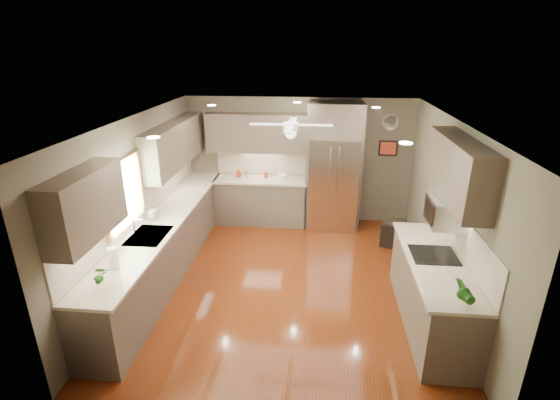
% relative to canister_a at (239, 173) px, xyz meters
% --- Properties ---
extents(floor, '(5.00, 5.00, 0.00)m').
position_rel_canister_a_xyz_m(floor, '(1.18, -2.23, -1.02)').
color(floor, '#501E0A').
rests_on(floor, ground).
extents(ceiling, '(5.00, 5.00, 0.00)m').
position_rel_canister_a_xyz_m(ceiling, '(1.18, -2.23, 1.48)').
color(ceiling, white).
rests_on(ceiling, ground).
extents(wall_back, '(4.50, 0.00, 4.50)m').
position_rel_canister_a_xyz_m(wall_back, '(1.18, 0.27, 0.23)').
color(wall_back, '#625A4B').
rests_on(wall_back, ground).
extents(wall_front, '(4.50, 0.00, 4.50)m').
position_rel_canister_a_xyz_m(wall_front, '(1.18, -4.73, 0.23)').
color(wall_front, '#625A4B').
rests_on(wall_front, ground).
extents(wall_left, '(0.00, 5.00, 5.00)m').
position_rel_canister_a_xyz_m(wall_left, '(-1.07, -2.23, 0.23)').
color(wall_left, '#625A4B').
rests_on(wall_left, ground).
extents(wall_right, '(0.00, 5.00, 5.00)m').
position_rel_canister_a_xyz_m(wall_right, '(3.43, -2.23, 0.23)').
color(wall_right, '#625A4B').
rests_on(wall_right, ground).
extents(canister_a, '(0.10, 0.10, 0.14)m').
position_rel_canister_a_xyz_m(canister_a, '(0.00, 0.00, 0.00)').
color(canister_a, '#973610').
rests_on(canister_a, back_run).
extents(canister_b, '(0.11, 0.11, 0.14)m').
position_rel_canister_a_xyz_m(canister_b, '(0.16, -0.03, -0.01)').
color(canister_b, silver).
rests_on(canister_b, back_run).
extents(canister_d, '(0.10, 0.10, 0.12)m').
position_rel_canister_a_xyz_m(canister_d, '(0.55, 0.02, -0.02)').
color(canister_d, '#973610').
rests_on(canister_d, back_run).
extents(soap_bottle, '(0.10, 0.10, 0.21)m').
position_rel_canister_a_xyz_m(soap_bottle, '(-0.90, -2.17, 0.02)').
color(soap_bottle, white).
rests_on(soap_bottle, left_run).
extents(potted_plant_left, '(0.19, 0.15, 0.30)m').
position_rel_canister_a_xyz_m(potted_plant_left, '(-0.77, -4.03, 0.07)').
color(potted_plant_left, '#22601B').
rests_on(potted_plant_left, left_run).
extents(potted_plant_right, '(0.21, 0.19, 0.33)m').
position_rel_canister_a_xyz_m(potted_plant_right, '(3.09, -3.99, 0.08)').
color(potted_plant_right, '#22601B').
rests_on(potted_plant_right, right_run).
extents(bowl, '(0.22, 0.22, 0.05)m').
position_rel_canister_a_xyz_m(bowl, '(0.89, -0.03, -0.06)').
color(bowl, beige).
rests_on(bowl, back_run).
extents(left_run, '(0.65, 4.70, 1.45)m').
position_rel_canister_a_xyz_m(left_run, '(-0.78, -2.08, -0.54)').
color(left_run, brown).
rests_on(left_run, ground).
extents(back_run, '(1.85, 0.65, 1.45)m').
position_rel_canister_a_xyz_m(back_run, '(0.45, -0.03, -0.54)').
color(back_run, brown).
rests_on(back_run, ground).
extents(uppers, '(4.50, 4.70, 0.95)m').
position_rel_canister_a_xyz_m(uppers, '(0.44, -1.52, 0.85)').
color(uppers, brown).
rests_on(uppers, wall_left).
extents(window, '(0.05, 1.12, 0.92)m').
position_rel_canister_a_xyz_m(window, '(-1.04, -2.73, 0.53)').
color(window, '#BFF2B2').
rests_on(window, wall_left).
extents(sink, '(0.50, 0.70, 0.32)m').
position_rel_canister_a_xyz_m(sink, '(-0.75, -2.73, -0.11)').
color(sink, silver).
rests_on(sink, left_run).
extents(refrigerator, '(1.06, 0.75, 2.45)m').
position_rel_canister_a_xyz_m(refrigerator, '(1.88, -0.08, 0.17)').
color(refrigerator, silver).
rests_on(refrigerator, ground).
extents(right_run, '(0.70, 2.20, 1.45)m').
position_rel_canister_a_xyz_m(right_run, '(3.11, -3.03, -0.54)').
color(right_run, brown).
rests_on(right_run, ground).
extents(microwave, '(0.43, 0.55, 0.34)m').
position_rel_canister_a_xyz_m(microwave, '(3.20, -2.78, 0.46)').
color(microwave, silver).
rests_on(microwave, wall_right).
extents(ceiling_fan, '(1.18, 1.18, 0.32)m').
position_rel_canister_a_xyz_m(ceiling_fan, '(1.18, -1.93, 1.31)').
color(ceiling_fan, white).
rests_on(ceiling_fan, ceiling).
extents(recessed_lights, '(2.84, 3.14, 0.01)m').
position_rel_canister_a_xyz_m(recessed_lights, '(1.14, -1.83, 1.47)').
color(recessed_lights, white).
rests_on(recessed_lights, ceiling).
extents(wall_clock, '(0.30, 0.03, 0.30)m').
position_rel_canister_a_xyz_m(wall_clock, '(2.93, 0.25, 1.03)').
color(wall_clock, white).
rests_on(wall_clock, wall_back).
extents(framed_print, '(0.36, 0.03, 0.30)m').
position_rel_canister_a_xyz_m(framed_print, '(2.93, 0.24, 0.53)').
color(framed_print, black).
rests_on(framed_print, wall_back).
extents(stool, '(0.49, 0.49, 0.46)m').
position_rel_canister_a_xyz_m(stool, '(2.98, -0.83, -0.78)').
color(stool, black).
rests_on(stool, ground).
extents(paper_towel, '(0.11, 0.11, 0.29)m').
position_rel_canister_a_xyz_m(paper_towel, '(-0.80, -3.64, 0.06)').
color(paper_towel, white).
rests_on(paper_towel, left_run).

